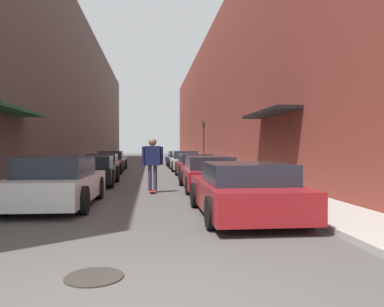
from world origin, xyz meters
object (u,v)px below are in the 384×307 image
at_px(parked_car_right_0, 244,190).
at_px(parked_car_right_3, 184,161).
at_px(manhole_cover, 94,277).
at_px(parked_car_right_1, 208,173).
at_px(parked_car_right_4, 179,159).
at_px(parked_car_left_0, 57,182).
at_px(skateboarder, 153,159).
at_px(parked_car_left_3, 112,161).
at_px(parked_car_left_2, 103,165).
at_px(parked_car_left_1, 91,170).
at_px(traffic_light, 204,139).
at_px(parked_car_right_2, 195,166).

relative_size(parked_car_right_0, parked_car_right_3, 0.93).
distance_m(parked_car_right_0, manhole_cover, 4.63).
xyz_separation_m(parked_car_right_1, parked_car_right_4, (0.17, 16.49, 0.02)).
bearing_deg(parked_car_left_0, skateboarder, 47.68).
xyz_separation_m(parked_car_left_3, parked_car_right_1, (4.74, -12.20, -0.03)).
height_order(parked_car_left_2, parked_car_right_1, parked_car_right_1).
relative_size(skateboarder, manhole_cover, 2.68).
height_order(parked_car_left_0, parked_car_right_4, parked_car_left_0).
bearing_deg(parked_car_left_3, parked_car_left_2, -89.18).
height_order(parked_car_left_1, traffic_light, traffic_light).
bearing_deg(parked_car_right_1, parked_car_left_0, -142.66).
relative_size(parked_car_right_1, traffic_light, 1.41).
xyz_separation_m(parked_car_left_1, skateboarder, (2.51, -2.88, 0.56)).
distance_m(parked_car_right_4, manhole_cover, 25.67).
height_order(parked_car_left_3, skateboarder, skateboarder).
distance_m(parked_car_right_0, parked_car_right_4, 21.83).
xyz_separation_m(parked_car_left_0, traffic_light, (6.08, 15.53, 1.50)).
height_order(parked_car_right_0, parked_car_right_1, parked_car_right_1).
height_order(parked_car_left_3, parked_car_right_2, parked_car_left_3).
bearing_deg(parked_car_right_1, manhole_cover, -107.12).
relative_size(parked_car_right_4, traffic_light, 1.46).
distance_m(parked_car_left_3, manhole_cover, 21.31).
bearing_deg(skateboarder, manhole_cover, -95.08).
height_order(parked_car_left_1, parked_car_right_4, parked_car_right_4).
distance_m(parked_car_left_0, parked_car_right_3, 15.35).
distance_m(parked_car_left_1, parked_car_right_3, 10.15).
relative_size(manhole_cover, traffic_light, 0.22).
distance_m(parked_car_left_0, parked_car_left_2, 10.26).
relative_size(parked_car_right_0, skateboarder, 2.28).
bearing_deg(parked_car_right_0, parked_car_left_0, 157.40).
relative_size(parked_car_left_3, parked_car_right_0, 1.09).
bearing_deg(parked_car_left_3, skateboarder, -78.18).
height_order(manhole_cover, traffic_light, traffic_light).
bearing_deg(parked_car_left_2, parked_car_left_0, -89.27).
height_order(parked_car_left_0, manhole_cover, parked_car_left_0).
bearing_deg(parked_car_left_3, manhole_cover, -84.70).
xyz_separation_m(parked_car_left_2, parked_car_right_1, (4.66, -6.80, 0.00)).
height_order(parked_car_left_2, parked_car_right_2, parked_car_right_2).
height_order(parked_car_right_1, parked_car_right_3, parked_car_right_3).
bearing_deg(manhole_cover, parked_car_right_2, 78.63).
relative_size(parked_car_left_0, parked_car_right_4, 0.91).
xyz_separation_m(parked_car_left_1, parked_car_left_3, (-0.19, 10.04, 0.02)).
xyz_separation_m(parked_car_left_0, parked_car_right_3, (4.64, 14.63, -0.01)).
relative_size(parked_car_right_2, traffic_light, 1.23).
bearing_deg(parked_car_right_3, traffic_light, 32.04).
bearing_deg(skateboarder, parked_car_left_2, 109.25).
xyz_separation_m(parked_car_left_1, parked_car_right_4, (4.72, 14.33, 0.01)).
relative_size(parked_car_right_1, manhole_cover, 6.55).
relative_size(parked_car_left_0, parked_car_right_3, 0.94).
xyz_separation_m(parked_car_right_0, manhole_cover, (-2.76, -3.67, -0.58)).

